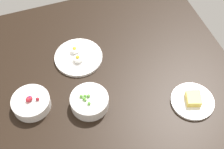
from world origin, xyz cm
name	(u,v)px	position (x,y,z in cm)	size (l,w,h in cm)	color
dining_table	(112,79)	(0.00, 0.00, 2.00)	(115.98, 114.84, 4.00)	black
bowl_berries	(31,103)	(-3.21, 37.65, 6.91)	(16.46, 16.46, 7.03)	white
bowl_peas	(89,101)	(-10.89, 13.99, 7.07)	(16.56, 16.56, 6.84)	white
plate_cheese	(193,101)	(-24.10, -28.72, 5.17)	(18.87, 18.87, 4.45)	white
plate_eggs	(78,57)	(15.82, 11.68, 5.12)	(22.98, 22.98, 4.99)	white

